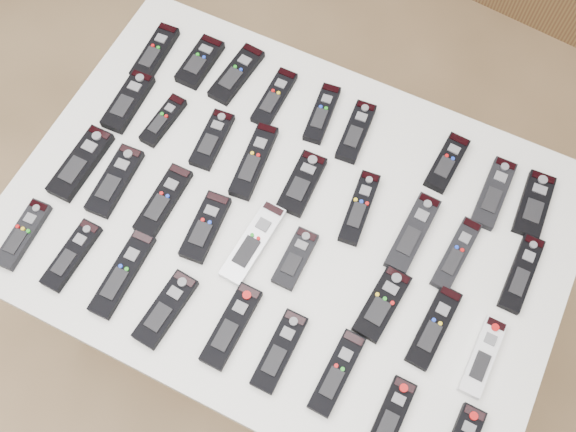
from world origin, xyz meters
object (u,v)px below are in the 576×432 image
at_px(remote_19, 115,181).
at_px(remote_22, 253,243).
at_px(remote_2, 237,74).
at_px(remote_9, 128,101).
at_px(remote_26, 483,357).
at_px(remote_11, 212,140).
at_px(remote_23, 295,258).
at_px(remote_27, 23,234).
at_px(remote_1, 200,62).
at_px(remote_16, 456,254).
at_px(table, 288,229).
at_px(remote_29, 123,274).
at_px(remote_5, 356,132).
at_px(remote_30, 166,309).
at_px(remote_17, 521,273).
at_px(remote_20, 164,200).
at_px(remote_31, 231,326).
at_px(remote_32, 279,351).
at_px(remote_33, 337,373).
at_px(remote_25, 434,327).
at_px(remote_0, 155,53).
at_px(remote_15, 413,233).
at_px(remote_4, 322,114).
at_px(remote_34, 391,416).
at_px(remote_3, 274,97).
at_px(remote_18, 81,163).
at_px(remote_6, 447,163).
at_px(remote_13, 302,183).
at_px(remote_21, 205,227).
at_px(remote_28, 72,255).
at_px(remote_10, 163,120).
at_px(remote_7, 494,193).
at_px(remote_8, 534,205).
at_px(remote_12, 254,161).

bearing_deg(remote_19, remote_22, -2.51).
distance_m(remote_2, remote_9, 0.28).
bearing_deg(remote_26, remote_11, 165.54).
height_order(remote_23, remote_27, remote_27).
xyz_separation_m(remote_1, remote_16, (0.76, -0.20, -0.00)).
relative_size(table, remote_29, 6.14).
distance_m(remote_5, remote_9, 0.56).
relative_size(remote_27, remote_30, 0.98).
xyz_separation_m(remote_11, remote_19, (-0.15, -0.20, 0.00)).
height_order(remote_9, remote_17, remote_9).
bearing_deg(remote_30, remote_5, 76.84).
bearing_deg(remote_20, remote_27, -138.84).
distance_m(remote_31, remote_32, 0.11).
relative_size(remote_26, remote_33, 0.96).
bearing_deg(remote_25, remote_0, 162.27).
bearing_deg(remote_22, remote_15, 33.38).
height_order(remote_4, remote_34, same).
bearing_deg(remote_3, remote_18, -131.69).
xyz_separation_m(remote_6, remote_23, (-0.22, -0.37, -0.00)).
relative_size(remote_0, remote_29, 0.85).
xyz_separation_m(remote_13, remote_21, (-0.15, -0.19, 0.00)).
xyz_separation_m(remote_4, remote_26, (0.55, -0.39, -0.00)).
bearing_deg(remote_9, remote_4, 19.52).
xyz_separation_m(remote_0, remote_28, (0.12, -0.55, -0.00)).
xyz_separation_m(remote_10, remote_31, (0.39, -0.37, 0.00)).
distance_m(remote_0, remote_19, 0.37).
bearing_deg(remote_7, remote_17, -53.84).
bearing_deg(remote_6, remote_10, -159.90).
xyz_separation_m(remote_6, remote_29, (-0.54, -0.57, -0.00)).
distance_m(remote_2, remote_20, 0.38).
distance_m(remote_30, remote_34, 0.51).
relative_size(remote_5, remote_16, 0.91).
xyz_separation_m(remote_10, remote_33, (0.63, -0.36, 0.00)).
relative_size(remote_3, remote_18, 0.87).
xyz_separation_m(remote_4, remote_22, (0.00, -0.37, -0.00)).
bearing_deg(remote_8, remote_6, 173.73).
distance_m(remote_15, remote_25, 0.21).
height_order(remote_1, remote_20, remote_1).
bearing_deg(remote_20, remote_5, 47.97).
height_order(remote_16, remote_19, same).
height_order(remote_4, remote_23, remote_4).
relative_size(remote_11, remote_29, 0.77).
distance_m(remote_10, remote_27, 0.42).
height_order(remote_8, remote_25, same).
height_order(remote_12, remote_28, remote_12).
xyz_separation_m(remote_18, remote_27, (-0.02, -0.21, -0.00)).
bearing_deg(remote_18, remote_17, 11.62).
bearing_deg(remote_30, table, 70.18).
xyz_separation_m(remote_22, remote_34, (0.42, -0.21, 0.00)).
distance_m(remote_16, remote_34, 0.38).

